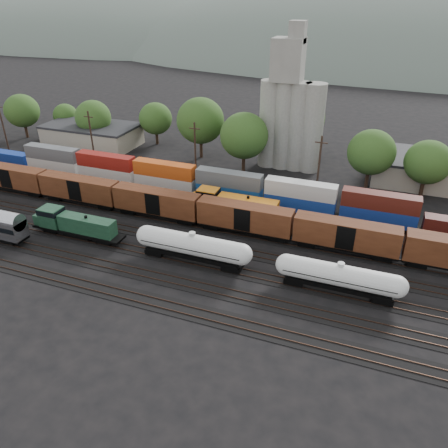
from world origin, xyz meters
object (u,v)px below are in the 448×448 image
(orange_locomotive, at_px, (232,204))
(grain_silo, at_px, (290,116))
(tank_car_a, at_px, (193,246))
(green_locomotive, at_px, (73,224))

(orange_locomotive, height_order, grain_silo, grain_silo)
(tank_car_a, relative_size, grain_silo, 0.60)
(green_locomotive, relative_size, orange_locomotive, 0.92)
(grain_silo, bearing_deg, green_locomotive, -120.57)
(tank_car_a, bearing_deg, orange_locomotive, 88.32)
(tank_car_a, xyz_separation_m, orange_locomotive, (0.44, 15.00, -0.29))
(green_locomotive, distance_m, grain_silo, 48.44)
(green_locomotive, distance_m, orange_locomotive, 25.63)
(green_locomotive, xyz_separation_m, grain_silo, (24.22, 41.00, 8.89))
(tank_car_a, distance_m, orange_locomotive, 15.01)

